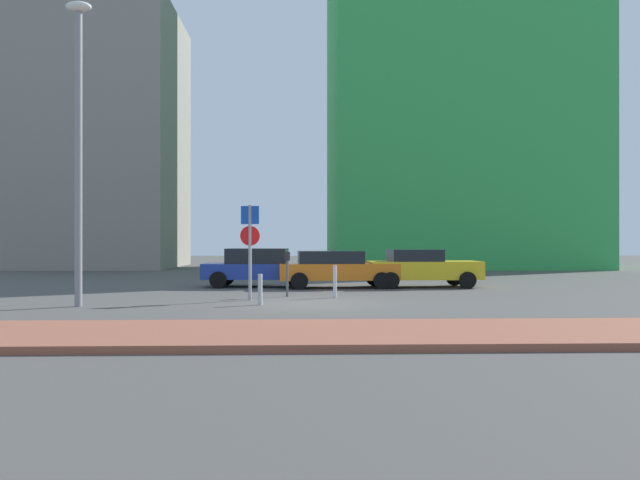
{
  "coord_description": "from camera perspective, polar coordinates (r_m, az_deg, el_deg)",
  "views": [
    {
      "loc": [
        -0.29,
        -18.54,
        1.8
      ],
      "look_at": [
        0.42,
        2.28,
        1.83
      ],
      "focal_mm": 36.24,
      "sensor_mm": 36.0,
      "label": 1
    }
  ],
  "objects": [
    {
      "name": "traffic_bollard_near",
      "position": [
        18.23,
        -5.31,
        -4.38
      ],
      "size": [
        0.13,
        0.13,
        0.87
      ],
      "primitive_type": "cylinder",
      "color": "#B7B7BC",
      "rests_on": "ground"
    },
    {
      "name": "parking_meter",
      "position": [
        20.83,
        -2.92,
        -2.46
      ],
      "size": [
        0.18,
        0.14,
        1.45
      ],
      "color": "#4C4C51",
      "rests_on": "ground"
    },
    {
      "name": "building_colorful_midrise",
      "position": [
        47.41,
        11.68,
        13.24
      ],
      "size": [
        17.13,
        12.93,
        25.45
      ],
      "primitive_type": "cube",
      "color": "green",
      "rests_on": "ground"
    },
    {
      "name": "traffic_bollard_mid",
      "position": [
        20.46,
        1.33,
        -3.68
      ],
      "size": [
        0.12,
        0.12,
        1.03
      ],
      "primitive_type": "cylinder",
      "color": "#B7B7BC",
      "rests_on": "ground"
    },
    {
      "name": "parked_car_blue",
      "position": [
        25.35,
        -5.39,
        -2.37
      ],
      "size": [
        4.47,
        2.17,
        1.5
      ],
      "color": "#1E389E",
      "rests_on": "ground"
    },
    {
      "name": "parking_sign_post",
      "position": [
        19.63,
        -6.2,
        -0.03
      ],
      "size": [
        0.6,
        0.1,
        2.88
      ],
      "color": "gray",
      "rests_on": "ground"
    },
    {
      "name": "sidewalk_brick",
      "position": [
        12.08,
        -0.57,
        -8.3
      ],
      "size": [
        40.0,
        3.38,
        0.14
      ],
      "primitive_type": "cube",
      "color": "#93513D",
      "rests_on": "ground"
    },
    {
      "name": "parked_car_yellow",
      "position": [
        25.35,
        8.98,
        -2.42
      ],
      "size": [
        4.37,
        2.13,
        1.46
      ],
      "color": "gold",
      "rests_on": "ground"
    },
    {
      "name": "ground_plane",
      "position": [
        18.62,
        -1.07,
        -5.62
      ],
      "size": [
        120.0,
        120.0,
        0.0
      ],
      "primitive_type": "plane",
      "color": "#4C4947"
    },
    {
      "name": "street_lamp",
      "position": [
        19.1,
        -20.55,
        9.05
      ],
      "size": [
        0.7,
        0.36,
        8.37
      ],
      "color": "gray",
      "rests_on": "ground"
    },
    {
      "name": "parked_car_orange",
      "position": [
        24.76,
        1.44,
        -2.49
      ],
      "size": [
        4.59,
        2.12,
        1.41
      ],
      "color": "orange",
      "rests_on": "ground"
    },
    {
      "name": "building_under_construction",
      "position": [
        47.31,
        -18.8,
        8.37
      ],
      "size": [
        10.49,
        11.08,
        17.5
      ],
      "primitive_type": "cube",
      "color": "gray",
      "rests_on": "ground"
    }
  ]
}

